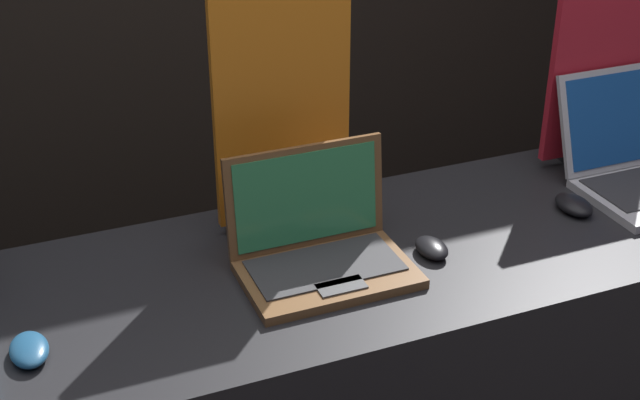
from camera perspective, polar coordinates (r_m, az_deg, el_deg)
name	(u,v)px	position (r m, az deg, el deg)	size (l,w,h in m)	color
mouse_front	(29,350)	(1.68, -18.12, -9.09)	(0.07, 0.11, 0.03)	navy
laptop_middle	(319,243)	(1.82, -0.05, -2.79)	(0.35, 0.25, 0.24)	brown
mouse_middle	(432,248)	(1.90, 7.16, -3.06)	(0.06, 0.09, 0.03)	black
promo_stand_middle	(282,114)	(1.90, -2.43, 5.49)	(0.30, 0.07, 0.54)	black
mouse_back	(574,205)	(2.13, 15.94, -0.29)	(0.07, 0.11, 0.03)	black
promo_stand_back	(606,76)	(2.34, 17.86, 7.55)	(0.34, 0.07, 0.47)	black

